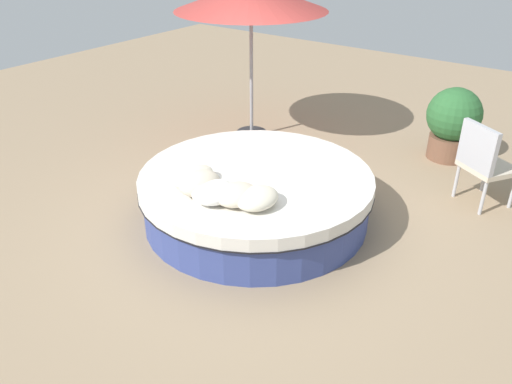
% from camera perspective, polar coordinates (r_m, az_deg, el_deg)
% --- Properties ---
extents(ground_plane, '(16.00, 16.00, 0.00)m').
position_cam_1_polar(ground_plane, '(5.73, 0.00, -2.87)').
color(ground_plane, '#9E8466').
extents(round_bed, '(2.51, 2.51, 0.54)m').
position_cam_1_polar(round_bed, '(5.59, 0.00, -0.43)').
color(round_bed, '#38478C').
rests_on(round_bed, ground_plane).
extents(throw_pillow_0, '(0.51, 0.32, 0.16)m').
position_cam_1_polar(throw_pillow_0, '(5.27, -7.00, 1.72)').
color(throw_pillow_0, beige).
rests_on(throw_pillow_0, round_bed).
extents(throw_pillow_1, '(0.45, 0.35, 0.22)m').
position_cam_1_polar(throw_pillow_1, '(5.08, -6.27, 1.00)').
color(throw_pillow_1, beige).
rests_on(throw_pillow_1, round_bed).
extents(throw_pillow_2, '(0.45, 0.40, 0.18)m').
position_cam_1_polar(throw_pillow_2, '(4.93, -4.70, -0.03)').
color(throw_pillow_2, white).
rests_on(throw_pillow_2, round_bed).
extents(throw_pillow_3, '(0.44, 0.40, 0.17)m').
position_cam_1_polar(throw_pillow_3, '(4.89, -2.20, -0.26)').
color(throw_pillow_3, beige).
rests_on(throw_pillow_3, round_bed).
extents(throw_pillow_4, '(0.46, 0.37, 0.17)m').
position_cam_1_polar(throw_pillow_4, '(4.83, 0.11, -0.67)').
color(throw_pillow_4, beige).
rests_on(throw_pillow_4, round_bed).
extents(patio_chair, '(0.70, 0.71, 0.98)m').
position_cam_1_polar(patio_chair, '(6.28, 23.87, 3.29)').
color(patio_chair, '#B7B7BC').
rests_on(patio_chair, ground_plane).
extents(planter, '(0.72, 0.72, 0.98)m').
position_cam_1_polar(planter, '(7.41, 20.97, 7.33)').
color(planter, brown).
rests_on(planter, ground_plane).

